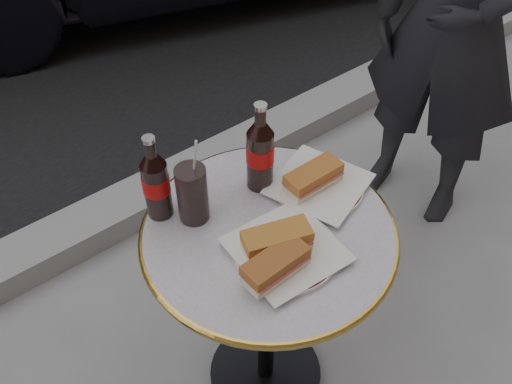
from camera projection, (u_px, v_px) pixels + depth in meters
ground at (265, 375)px, 1.88m from camera, size 80.00×80.00×0.00m
curb at (129, 207)px, 2.34m from camera, size 40.00×0.20×0.12m
bistro_table at (267, 314)px, 1.62m from camera, size 0.62×0.62×0.73m
plate_left at (286, 251)px, 1.30m from camera, size 0.29×0.29×0.01m
plate_right at (319, 186)px, 1.45m from camera, size 0.26×0.26×0.01m
sandwich_left_a at (275, 266)px, 1.23m from camera, size 0.16×0.08×0.05m
sandwich_left_b at (277, 241)px, 1.28m from camera, size 0.17×0.12×0.05m
sandwich_right at (313, 178)px, 1.43m from camera, size 0.15×0.07×0.05m
cola_bottle_left at (155, 177)px, 1.31m from camera, size 0.07×0.07×0.24m
cola_bottle_right at (260, 147)px, 1.38m from camera, size 0.08×0.08×0.25m
cola_glass at (192, 193)px, 1.33m from camera, size 0.10×0.10×0.16m
pedestrian at (458, 24)px, 1.90m from camera, size 0.54×0.67×1.61m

